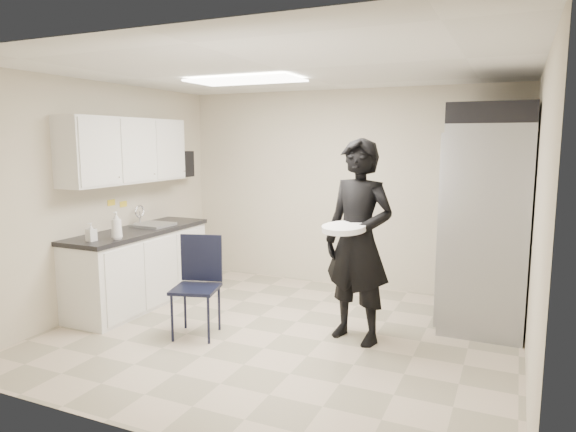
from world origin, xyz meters
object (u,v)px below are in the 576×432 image
at_px(lower_counter, 140,269).
at_px(commercial_fridge, 488,225).
at_px(folding_chair, 196,289).
at_px(man_tuxedo, 358,242).

distance_m(lower_counter, commercial_fridge, 3.98).
bearing_deg(lower_counter, folding_chair, -26.01).
xyz_separation_m(lower_counter, folding_chair, (1.19, -0.58, 0.05)).
bearing_deg(folding_chair, man_tuxedo, 4.96).
relative_size(lower_counter, man_tuxedo, 0.97).
height_order(lower_counter, folding_chair, folding_chair).
relative_size(folding_chair, man_tuxedo, 0.49).
bearing_deg(folding_chair, commercial_fridge, 17.00).
bearing_deg(man_tuxedo, folding_chair, -143.24).
xyz_separation_m(commercial_fridge, folding_chair, (-2.59, -1.65, -0.57)).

